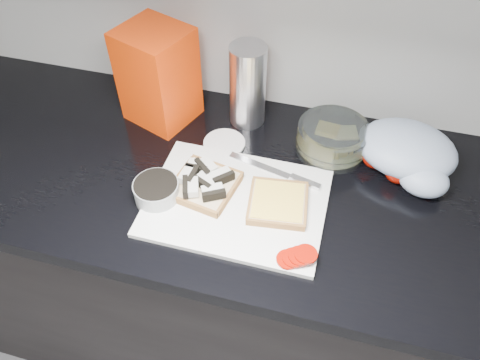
{
  "coord_description": "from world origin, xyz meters",
  "views": [
    {
      "loc": [
        0.07,
        0.47,
        1.73
      ],
      "look_at": [
        -0.12,
        1.14,
        0.95
      ],
      "focal_mm": 35.0,
      "sensor_mm": 36.0,
      "label": 1
    }
  ],
  "objects_px": {
    "cutting_board": "(237,202)",
    "steel_canister": "(248,86)",
    "bread_bag": "(158,76)",
    "glass_bowl": "(332,139)"
  },
  "relations": [
    {
      "from": "glass_bowl",
      "to": "cutting_board",
      "type": "bearing_deg",
      "value": -127.75
    },
    {
      "from": "bread_bag",
      "to": "glass_bowl",
      "type": "bearing_deg",
      "value": 18.01
    },
    {
      "from": "cutting_board",
      "to": "bread_bag",
      "type": "relative_size",
      "value": 1.58
    },
    {
      "from": "cutting_board",
      "to": "steel_canister",
      "type": "relative_size",
      "value": 1.8
    },
    {
      "from": "cutting_board",
      "to": "bread_bag",
      "type": "xyz_separation_m",
      "value": [
        -0.28,
        0.25,
        0.12
      ]
    },
    {
      "from": "bread_bag",
      "to": "cutting_board",
      "type": "bearing_deg",
      "value": -22.28
    },
    {
      "from": "cutting_board",
      "to": "glass_bowl",
      "type": "height_order",
      "value": "glass_bowl"
    },
    {
      "from": "cutting_board",
      "to": "glass_bowl",
      "type": "relative_size",
      "value": 2.27
    },
    {
      "from": "bread_bag",
      "to": "steel_canister",
      "type": "xyz_separation_m",
      "value": [
        0.22,
        0.04,
        -0.02
      ]
    },
    {
      "from": "glass_bowl",
      "to": "steel_canister",
      "type": "bearing_deg",
      "value": 166.16
    }
  ]
}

